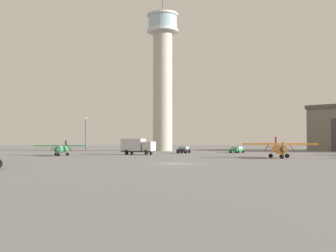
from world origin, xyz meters
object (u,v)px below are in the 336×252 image
Objects in this scene: airplane_orange at (279,148)px; truck_box_silver at (137,146)px; car_green at (237,149)px; car_black at (184,150)px; light_post_west at (86,131)px; control_tower at (163,73)px; airplane_green at (62,149)px.

truck_box_silver is at bearing -115.10° from airplane_orange.
car_green is (-0.52, 26.19, -0.78)m from airplane_orange.
car_black is (-12.20, 24.36, -0.78)m from airplane_orange.
light_post_west reaches higher than car_black.
car_black is (3.66, -18.95, -19.21)m from control_tower.
light_post_west is (-0.25, 29.01, 3.75)m from airplane_green.
truck_box_silver is 1.47× the size of car_green.
airplane_orange is at bearing -13.16° from truck_box_silver.
light_post_west is at bearing 140.47° from truck_box_silver.
light_post_west is (-34.43, 14.21, 4.26)m from car_green.
truck_box_silver is (-5.78, -27.85, -18.30)m from control_tower.
light_post_west is at bearing -128.69° from airplane_orange.
car_green and car_black have the same top height.
truck_box_silver is at bearing -101.72° from control_tower.
light_post_west is (-13.31, 24.93, 3.35)m from truck_box_silver.
airplane_orange is (34.71, -11.39, 0.27)m from airplane_green.
control_tower is 3.55× the size of airplane_orange.
truck_box_silver is 13.01m from car_black.
airplane_green is 37.25m from car_green.
airplane_orange reaches higher than airplane_green.
airplane_orange is 2.38× the size of car_black.
car_black is at bearing -79.07° from control_tower.
airplane_green is 0.82× the size of airplane_orange.
truck_box_silver is at bearing -26.04° from car_black.
control_tower is 4.70× the size of light_post_west.
airplane_orange is at bearing -69.89° from control_tower.
control_tower reaches higher than airplane_orange.
airplane_green reaches higher than car_black.
airplane_green is at bearing -120.54° from control_tower.
control_tower reaches higher than car_green.
car_black is at bearing 122.70° from airplane_green.
truck_box_silver is (-21.64, 15.46, 0.13)m from airplane_orange.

